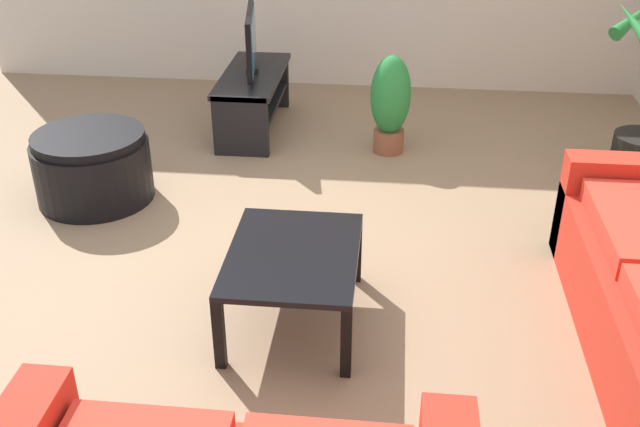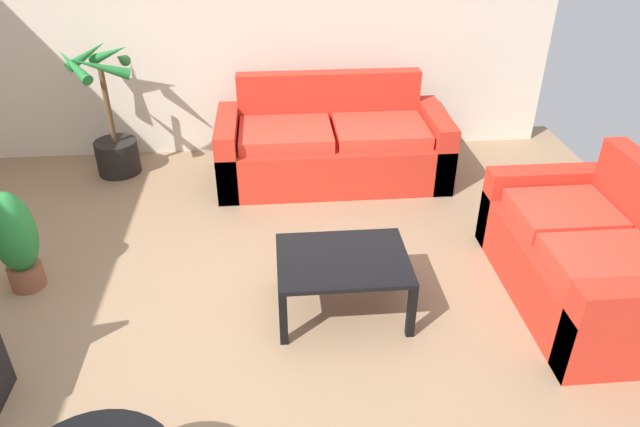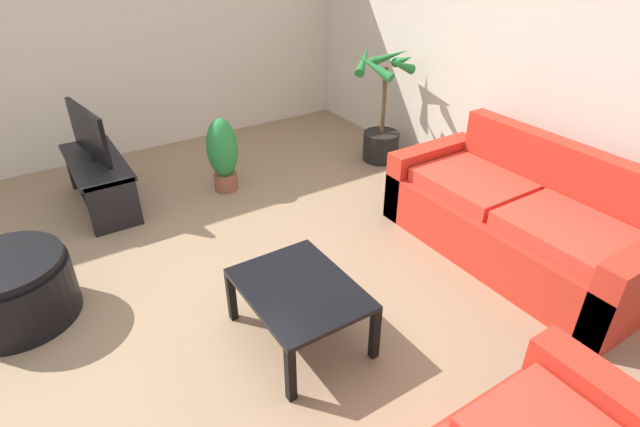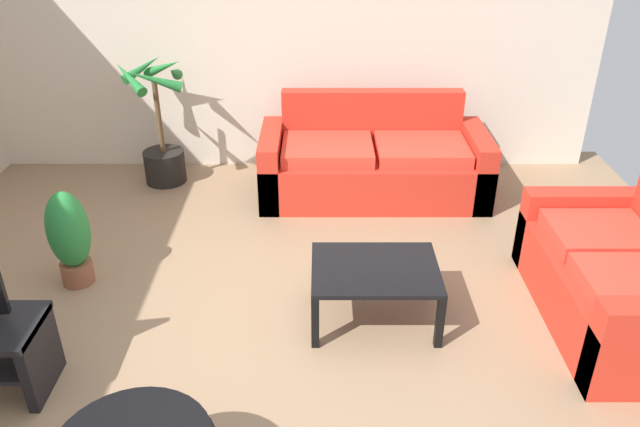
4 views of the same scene
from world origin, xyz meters
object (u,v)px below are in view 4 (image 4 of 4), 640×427
couch_loveseat (625,282)px  potted_palm (163,139)px  couch_main (375,164)px  coffee_table (377,274)px  potted_plant_small (72,236)px

couch_loveseat → potted_palm: potted_palm is taller
couch_main → potted_palm: (-2.01, 0.26, 0.14)m
couch_main → potted_palm: size_ratio=1.70×
coffee_table → couch_loveseat: bearing=-0.2°
coffee_table → potted_plant_small: size_ratio=1.12×
couch_main → couch_loveseat: 2.43m
couch_loveseat → coffee_table: bearing=179.8°
couch_main → potted_palm: potted_palm is taller
couch_loveseat → potted_palm: (-3.52, 2.17, 0.15)m
coffee_table → potted_palm: 2.87m
couch_main → coffee_table: size_ratio=2.48×
potted_plant_small → couch_main: bearing=32.9°
couch_main → couch_loveseat: size_ratio=1.33×
potted_plant_small → couch_loveseat: bearing=-6.5°
potted_plant_small → coffee_table: bearing=-11.2°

